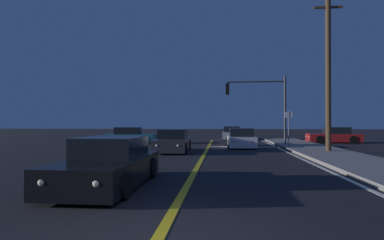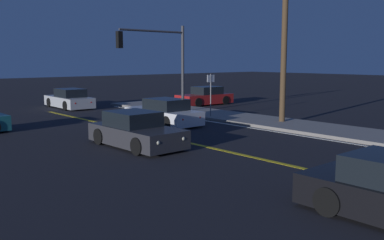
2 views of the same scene
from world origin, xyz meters
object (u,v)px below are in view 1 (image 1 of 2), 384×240
Objects in this scene: car_parked_curb_white at (241,139)px; street_sign_corner at (289,123)px; car_mid_block_red at (334,136)px; car_lead_oncoming_teal at (130,136)px; car_following_oncoming_black at (109,165)px; car_far_approaching_charcoal at (173,142)px; traffic_signal_near_right at (262,98)px; car_distant_tail_silver at (232,134)px; utility_pole_right at (328,64)px.

street_sign_corner is at bearing -2.41° from car_parked_curb_white.
car_parked_curb_white is at bearing 127.18° from car_mid_block_red.
car_lead_oncoming_teal is at bearing 163.67° from street_sign_corner.
car_parked_curb_white is (4.41, 14.05, -0.00)m from car_following_oncoming_black.
car_far_approaching_charcoal is 5.66m from car_parked_curb_white.
traffic_signal_near_right is 2.11× the size of street_sign_corner.
traffic_signal_near_right is at bearing 55.56° from car_parked_curb_white.
car_distant_tail_silver is at bearing 128.40° from car_lead_oncoming_teal.
car_parked_curb_white is at bearing -139.40° from car_far_approaching_charcoal.
street_sign_corner is at bearing -118.71° from car_following_oncoming_black.
car_mid_block_red is (12.61, 19.77, -0.00)m from car_following_oncoming_black.
car_parked_curb_white is (8.93, -3.49, 0.00)m from car_lead_oncoming_teal.
car_far_approaching_charcoal and car_distant_tail_silver have the same top height.
utility_pole_right reaches higher than traffic_signal_near_right.
traffic_signal_near_right is at bearing -133.97° from car_far_approaching_charcoal.
car_parked_curb_white is at bearing 56.57° from traffic_signal_near_right.
car_following_oncoming_black and car_lead_oncoming_teal have the same top height.
car_distant_tail_silver and car_mid_block_red have the same top height.
car_mid_block_red is at bearing 33.84° from car_parked_curb_white.
traffic_signal_near_right is (1.80, 2.72, 3.03)m from car_parked_curb_white.
utility_pole_right is at bearing 113.13° from traffic_signal_near_right.
car_far_approaching_charcoal is 8.41m from street_sign_corner.
car_far_approaching_charcoal and car_mid_block_red have the same top height.
car_distant_tail_silver is 24.73m from car_following_oncoming_black.
utility_pole_right is at bearing -69.30° from car_distant_tail_silver.
car_mid_block_red is 7.70m from traffic_signal_near_right.
car_distant_tail_silver is at bearing 63.88° from car_mid_block_red.
car_mid_block_red is at bearing 97.32° from car_lead_oncoming_teal.
utility_pole_right is at bearing 162.17° from car_mid_block_red.
car_distant_tail_silver and car_following_oncoming_black have the same top height.
car_far_approaching_charcoal is 0.80× the size of traffic_signal_near_right.
car_following_oncoming_black is at bearing 14.37° from car_lead_oncoming_teal.
car_mid_block_red is (8.52, -4.62, -0.00)m from car_distant_tail_silver.
car_mid_block_red is at bearing 69.83° from utility_pole_right.
car_distant_tail_silver is 0.48× the size of utility_pole_right.
street_sign_corner is at bearing 141.80° from car_mid_block_red.
car_lead_oncoming_teal is 11.17m from traffic_signal_near_right.
street_sign_corner reaches higher than car_parked_curb_white.
car_far_approaching_charcoal is at bearing -153.77° from street_sign_corner.
car_mid_block_red is 0.45× the size of utility_pole_right.
car_parked_curb_white is 7.56m from utility_pole_right.
car_following_oncoming_black is at bearing -118.73° from street_sign_corner.
car_lead_oncoming_teal is at bearing -139.97° from car_distant_tail_silver.
traffic_signal_near_right reaches higher than car_far_approaching_charcoal.
utility_pole_right is at bearing -70.19° from street_sign_corner.
traffic_signal_near_right reaches higher than car_mid_block_red.
car_mid_block_red and car_parked_curb_white have the same top height.
car_far_approaching_charcoal is 0.95× the size of car_parked_curb_white.
car_following_oncoming_black and car_mid_block_red have the same top height.
car_distant_tail_silver is at bearing 108.91° from street_sign_corner.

